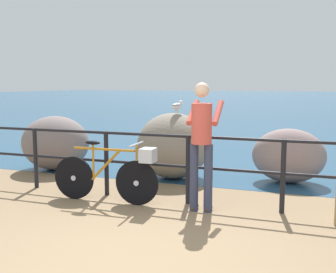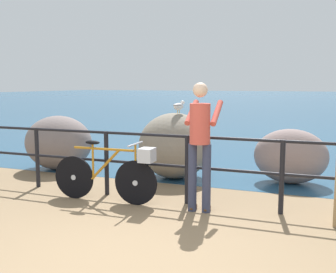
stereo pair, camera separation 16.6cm
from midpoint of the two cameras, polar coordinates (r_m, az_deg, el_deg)
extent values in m
cube|color=#846B4C|center=(23.60, 15.42, 2.72)|extent=(120.00, 120.00, 0.10)
cube|color=navy|center=(51.71, 17.90, 5.09)|extent=(120.00, 90.00, 0.01)
cylinder|color=black|center=(7.31, -18.59, -2.89)|extent=(0.07, 0.07, 1.02)
cylinder|color=black|center=(6.56, -9.29, -3.73)|extent=(0.07, 0.07, 1.02)
cylinder|color=black|center=(6.03, 2.02, -4.62)|extent=(0.07, 0.07, 1.02)
cylinder|color=black|center=(5.77, 14.92, -5.42)|extent=(0.07, 0.07, 1.02)
cylinder|color=black|center=(5.95, 2.04, 0.00)|extent=(8.09, 0.04, 0.04)
cylinder|color=black|center=(6.02, 2.02, -4.25)|extent=(8.09, 0.04, 0.04)
cylinder|color=black|center=(6.48, -13.67, -5.61)|extent=(0.66, 0.05, 0.66)
cylinder|color=#B7BCC6|center=(6.48, -13.67, -5.61)|extent=(0.08, 0.06, 0.08)
cylinder|color=black|center=(6.01, -5.17, -6.46)|extent=(0.66, 0.05, 0.66)
cylinder|color=#B7BCC6|center=(6.01, -5.17, -6.46)|extent=(0.08, 0.06, 0.08)
cylinder|color=#B27219|center=(6.14, -9.68, -1.76)|extent=(0.99, 0.06, 0.04)
cylinder|color=#B27219|center=(6.17, -9.42, -3.93)|extent=(0.50, 0.05, 0.50)
cylinder|color=#B27219|center=(6.26, -11.11, -3.52)|extent=(0.03, 0.03, 0.53)
ellipsoid|color=black|center=(6.21, -11.18, -0.85)|extent=(0.24, 0.11, 0.06)
cylinder|color=#B27219|center=(5.95, -5.20, -3.79)|extent=(0.03, 0.03, 0.57)
cylinder|color=#B7BCC6|center=(5.90, -5.24, -1.08)|extent=(0.04, 0.48, 0.03)
cube|color=#B7BCC6|center=(5.85, -3.60, -2.61)|extent=(0.21, 0.25, 0.20)
cylinder|color=#333851|center=(5.70, 2.80, -5.69)|extent=(0.12, 0.12, 0.95)
ellipsoid|color=#513319|center=(5.87, 2.92, -9.70)|extent=(0.11, 0.26, 0.08)
cylinder|color=#333851|center=(5.66, 4.78, -5.82)|extent=(0.12, 0.12, 0.95)
ellipsoid|color=#513319|center=(5.83, 4.86, -9.85)|extent=(0.11, 0.26, 0.08)
cylinder|color=#CC4C3F|center=(5.56, 3.85, 1.80)|extent=(0.28, 0.28, 0.55)
sphere|color=beige|center=(5.53, 3.89, 6.49)|extent=(0.20, 0.20, 0.20)
cylinder|color=#CC4C3F|center=(5.82, 2.68, 3.41)|extent=(0.10, 0.52, 0.34)
cylinder|color=#CC4C3F|center=(5.74, 6.17, 3.33)|extent=(0.10, 0.52, 0.34)
ellipsoid|color=gray|center=(7.65, 0.10, -1.28)|extent=(1.36, 1.31, 1.22)
ellipsoid|color=slate|center=(8.73, -15.94, -0.87)|extent=(1.41, 1.23, 1.11)
ellipsoid|color=gray|center=(7.61, 15.85, -2.58)|extent=(1.29, 0.88, 0.97)
cylinder|color=gold|center=(7.49, 0.49, 3.47)|extent=(0.01, 0.01, 0.06)
cylinder|color=gold|center=(7.46, 0.76, 3.46)|extent=(0.01, 0.01, 0.06)
ellipsoid|color=white|center=(7.47, 0.63, 4.19)|extent=(0.18, 0.28, 0.13)
ellipsoid|color=#9E9EA3|center=(7.45, 0.53, 4.42)|extent=(0.19, 0.26, 0.06)
sphere|color=white|center=(7.56, 1.17, 4.76)|extent=(0.08, 0.08, 0.08)
cone|color=gold|center=(7.60, 1.39, 4.74)|extent=(0.04, 0.05, 0.02)
camera|label=1|loc=(0.08, -90.73, -0.10)|focal=43.76mm
camera|label=2|loc=(0.08, 89.27, 0.10)|focal=43.76mm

